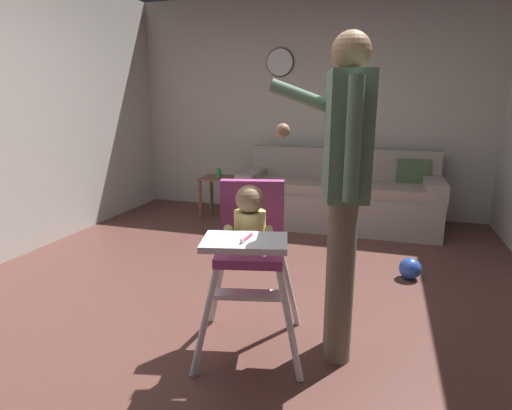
{
  "coord_description": "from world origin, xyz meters",
  "views": [
    {
      "loc": [
        0.96,
        -2.4,
        1.39
      ],
      "look_at": [
        0.27,
        -0.17,
        0.81
      ],
      "focal_mm": 29.04,
      "sensor_mm": 36.0,
      "label": 1
    }
  ],
  "objects_px": {
    "high_chair": "(250,236)",
    "wall_clock": "(280,62)",
    "couch": "(339,196)",
    "toy_ball": "(410,269)",
    "adult_standing": "(343,184)",
    "side_table": "(219,188)",
    "sippy_cup": "(218,173)"
  },
  "relations": [
    {
      "from": "adult_standing",
      "to": "toy_ball",
      "type": "height_order",
      "value": "adult_standing"
    },
    {
      "from": "high_chair",
      "to": "wall_clock",
      "type": "height_order",
      "value": "wall_clock"
    },
    {
      "from": "high_chair",
      "to": "wall_clock",
      "type": "distance_m",
      "value": 3.46
    },
    {
      "from": "couch",
      "to": "toy_ball",
      "type": "relative_size",
      "value": 12.72
    },
    {
      "from": "wall_clock",
      "to": "toy_ball",
      "type": "bearing_deg",
      "value": -50.22
    },
    {
      "from": "sippy_cup",
      "to": "high_chair",
      "type": "bearing_deg",
      "value": -64.17
    },
    {
      "from": "side_table",
      "to": "sippy_cup",
      "type": "relative_size",
      "value": 5.2
    },
    {
      "from": "couch",
      "to": "toy_ball",
      "type": "distance_m",
      "value": 1.61
    },
    {
      "from": "couch",
      "to": "wall_clock",
      "type": "height_order",
      "value": "wall_clock"
    },
    {
      "from": "couch",
      "to": "toy_ball",
      "type": "xyz_separation_m",
      "value": [
        0.73,
        -1.41,
        -0.24
      ]
    },
    {
      "from": "high_chair",
      "to": "adult_standing",
      "type": "relative_size",
      "value": 0.57
    },
    {
      "from": "sippy_cup",
      "to": "wall_clock",
      "type": "bearing_deg",
      "value": 50.86
    },
    {
      "from": "sippy_cup",
      "to": "side_table",
      "type": "bearing_deg",
      "value": -180.0
    },
    {
      "from": "adult_standing",
      "to": "high_chair",
      "type": "bearing_deg",
      "value": -0.44
    },
    {
      "from": "side_table",
      "to": "wall_clock",
      "type": "xyz_separation_m",
      "value": [
        0.57,
        0.69,
        1.48
      ]
    },
    {
      "from": "toy_ball",
      "to": "side_table",
      "type": "distance_m",
      "value": 2.46
    },
    {
      "from": "couch",
      "to": "adult_standing",
      "type": "distance_m",
      "value": 2.7
    },
    {
      "from": "side_table",
      "to": "adult_standing",
      "type": "bearing_deg",
      "value": -54.94
    },
    {
      "from": "adult_standing",
      "to": "sippy_cup",
      "type": "bearing_deg",
      "value": -66.78
    },
    {
      "from": "side_table",
      "to": "wall_clock",
      "type": "height_order",
      "value": "wall_clock"
    },
    {
      "from": "high_chair",
      "to": "sippy_cup",
      "type": "distance_m",
      "value": 2.77
    },
    {
      "from": "high_chair",
      "to": "adult_standing",
      "type": "bearing_deg",
      "value": 88.43
    },
    {
      "from": "side_table",
      "to": "sippy_cup",
      "type": "xyz_separation_m",
      "value": [
        0.0,
        0.0,
        0.19
      ]
    },
    {
      "from": "couch",
      "to": "adult_standing",
      "type": "relative_size",
      "value": 1.28
    },
    {
      "from": "toy_ball",
      "to": "wall_clock",
      "type": "bearing_deg",
      "value": 129.78
    },
    {
      "from": "high_chair",
      "to": "sippy_cup",
      "type": "xyz_separation_m",
      "value": [
        -1.2,
        2.49,
        -0.11
      ]
    },
    {
      "from": "couch",
      "to": "wall_clock",
      "type": "xyz_separation_m",
      "value": [
        -0.84,
        0.48,
        1.53
      ]
    },
    {
      "from": "couch",
      "to": "side_table",
      "type": "xyz_separation_m",
      "value": [
        -1.41,
        -0.22,
        0.05
      ]
    },
    {
      "from": "high_chair",
      "to": "side_table",
      "type": "distance_m",
      "value": 2.78
    },
    {
      "from": "adult_standing",
      "to": "sippy_cup",
      "type": "xyz_separation_m",
      "value": [
        -1.68,
        2.39,
        -0.41
      ]
    },
    {
      "from": "wall_clock",
      "to": "adult_standing",
      "type": "bearing_deg",
      "value": -70.16
    },
    {
      "from": "adult_standing",
      "to": "toy_ball",
      "type": "distance_m",
      "value": 1.56
    }
  ]
}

